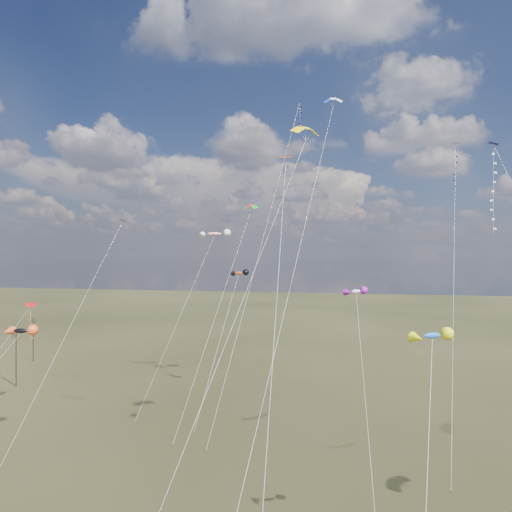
% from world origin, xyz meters
% --- Properties ---
extents(utility_pole_near, '(1.40, 0.20, 8.00)m').
position_xyz_m(utility_pole_near, '(-38.00, 30.00, 4.09)').
color(utility_pole_near, black).
rests_on(utility_pole_near, ground).
extents(utility_pole_far, '(1.40, 0.20, 8.00)m').
position_xyz_m(utility_pole_far, '(-46.00, 44.00, 4.09)').
color(utility_pole_far, black).
rests_on(utility_pole_far, ground).
extents(diamond_black_high, '(5.68, 22.82, 33.35)m').
position_xyz_m(diamond_black_high, '(22.12, 32.04, 28.48)').
color(diamond_black_high, black).
rests_on(diamond_black_high, ground).
extents(diamond_navy_tall, '(7.46, 21.87, 40.81)m').
position_xyz_m(diamond_navy_tall, '(1.97, 33.89, 35.10)').
color(diamond_navy_tall, '#0A1052').
rests_on(diamond_navy_tall, ground).
extents(diamond_black_mid, '(2.73, 18.82, 23.55)m').
position_xyz_m(diamond_black_mid, '(-18.94, 18.52, 15.86)').
color(diamond_black_mid, black).
rests_on(diamond_black_mid, ground).
extents(diamond_red_low, '(6.34, 7.72, 13.39)m').
position_xyz_m(diamond_red_low, '(-28.12, 19.80, 10.69)').
color(diamond_red_low, '#A4110E').
rests_on(diamond_red_low, ground).
extents(diamond_navy_right, '(4.17, 22.24, 28.16)m').
position_xyz_m(diamond_navy_right, '(20.78, 10.56, 23.35)').
color(diamond_navy_right, '#080D53').
rests_on(diamond_navy_right, ground).
extents(diamond_orange_center, '(1.33, 17.44, 27.14)m').
position_xyz_m(diamond_orange_center, '(4.59, 3.96, 19.36)').
color(diamond_orange_center, '#ED3C0F').
rests_on(diamond_orange_center, ground).
extents(parafoil_yellow, '(10.44, 14.70, 30.70)m').
position_xyz_m(parafoil_yellow, '(5.62, 11.55, 29.92)').
color(parafoil_yellow, yellow).
rests_on(parafoil_yellow, ground).
extents(parafoil_blue_white, '(6.34, 32.71, 38.21)m').
position_xyz_m(parafoil_blue_white, '(7.41, 26.83, 37.26)').
color(parafoil_blue_white, '#193AAF').
rests_on(parafoil_blue_white, ground).
extents(parafoil_tricolor, '(5.51, 17.78, 26.25)m').
position_xyz_m(parafoil_tricolor, '(-3.72, 32.12, 25.52)').
color(parafoil_tricolor, yellow).
rests_on(parafoil_tricolor, ground).
extents(novelty_black_orange, '(6.91, 8.71, 12.12)m').
position_xyz_m(novelty_black_orange, '(-22.91, 12.20, 11.49)').
color(novelty_black_orange, black).
rests_on(novelty_black_orange, ground).
extents(novelty_orange_black, '(3.19, 13.62, 17.20)m').
position_xyz_m(novelty_orange_black, '(-5.12, 31.30, 16.60)').
color(novelty_orange_black, '#DD430E').
rests_on(novelty_orange_black, ground).
extents(novelty_white_purple, '(2.35, 12.84, 16.10)m').
position_xyz_m(novelty_white_purple, '(10.00, 16.24, 15.57)').
color(novelty_white_purple, white).
rests_on(novelty_white_purple, ground).
extents(novelty_redwhite_stripe, '(6.93, 16.79, 22.79)m').
position_xyz_m(novelty_redwhite_stripe, '(-9.83, 35.88, 22.12)').
color(novelty_redwhite_stripe, red).
rests_on(novelty_redwhite_stripe, ground).
extents(novelty_blue_yellow, '(3.68, 12.08, 14.92)m').
position_xyz_m(novelty_blue_yellow, '(14.02, -0.15, 14.43)').
color(novelty_blue_yellow, blue).
rests_on(novelty_blue_yellow, ground).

